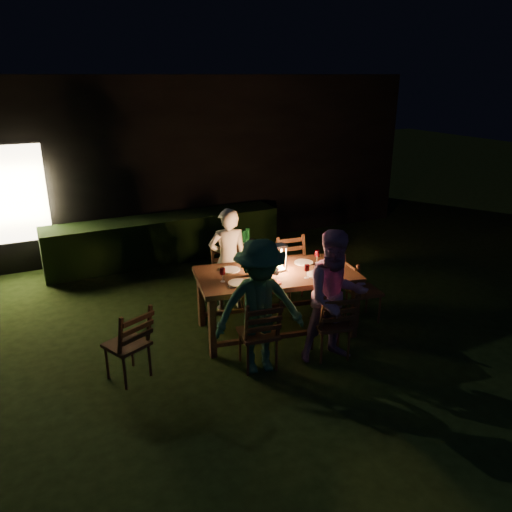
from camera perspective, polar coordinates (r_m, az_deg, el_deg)
name	(u,v)px	position (r m, az deg, el deg)	size (l,w,h in m)	color
garden_envelope	(153,153)	(11.32, -11.73, 11.42)	(40.00, 40.00, 3.20)	black
dining_table	(276,278)	(6.36, 2.34, -2.56)	(2.16, 1.35, 0.84)	#4D2C19
chair_near_left	(259,345)	(5.79, 0.29, -10.15)	(0.48, 0.50, 0.93)	#4D2C19
chair_near_right	(331,335)	(6.07, 8.60, -8.93)	(0.50, 0.53, 0.92)	#4D2C19
chair_far_left	(230,292)	(7.13, -3.04, -4.13)	(0.47, 0.50, 0.93)	#4D2C19
chair_far_right	(296,283)	(7.37, 4.57, -3.12)	(0.49, 0.52, 1.00)	#4D2C19
chair_end	(362,301)	(6.99, 11.99, -5.04)	(0.50, 0.48, 0.94)	#4D2C19
chair_spare	(129,356)	(5.77, -14.32, -11.01)	(0.56, 0.57, 0.92)	#4D2C19
person_house_side	(228,260)	(6.99, -3.20, -0.47)	(0.55, 0.36, 1.50)	beige
person_opp_right	(335,297)	(5.79, 9.07, -4.67)	(0.78, 0.60, 1.60)	#B079AE
person_opp_left	(260,307)	(5.51, 0.43, -5.89)	(1.01, 0.58, 1.57)	#397250
lantern	(279,259)	(6.33, 2.67, -0.34)	(0.16, 0.16, 0.35)	white
plate_far_left	(230,270)	(6.39, -2.95, -1.58)	(0.25, 0.25, 0.01)	white
plate_near_left	(238,283)	(6.00, -2.04, -3.07)	(0.25, 0.25, 0.01)	white
plate_far_right	(304,262)	(6.66, 5.48, -0.74)	(0.25, 0.25, 0.01)	white
plate_near_right	(316,274)	(6.28, 6.88, -2.11)	(0.25, 0.25, 0.01)	white
wineglass_a	(248,260)	(6.47, -0.91, -0.51)	(0.06, 0.06, 0.18)	#59070F
wineglass_b	(223,275)	(6.02, -3.84, -2.17)	(0.06, 0.06, 0.18)	#59070F
wineglass_c	(307,271)	(6.15, 5.82, -1.76)	(0.06, 0.06, 0.18)	#59070F
wineglass_d	(317,257)	(6.66, 7.00, -0.07)	(0.06, 0.06, 0.18)	#59070F
wineglass_e	(276,275)	(6.00, 2.32, -2.21)	(0.06, 0.06, 0.18)	silver
bottle_table	(258,264)	(6.21, 0.17, -0.90)	(0.07, 0.07, 0.28)	#0F471E
napkin_left	(273,283)	(6.00, 1.91, -3.05)	(0.18, 0.14, 0.01)	red
napkin_right	(326,276)	(6.25, 8.00, -2.29)	(0.18, 0.14, 0.01)	red
phone	(234,286)	(5.91, -2.52, -3.47)	(0.14, 0.07, 0.01)	black
side_table	(246,259)	(7.55, -1.19, -0.36)	(0.47, 0.47, 0.64)	olive
ice_bucket	(246,248)	(7.49, -1.20, 0.97)	(0.30, 0.30, 0.22)	#A5A8AD
bottle_bucket_a	(244,246)	(7.42, -1.42, 1.19)	(0.07, 0.07, 0.32)	#0F471E
bottle_bucket_b	(247,243)	(7.53, -0.98, 1.47)	(0.07, 0.07, 0.32)	#0F471E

